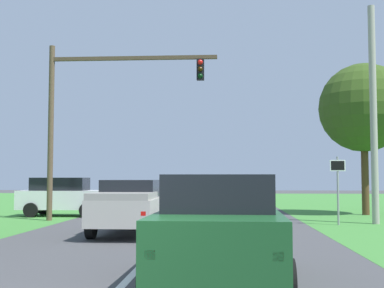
% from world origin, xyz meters
% --- Properties ---
extents(ground_plane, '(120.00, 120.00, 0.00)m').
position_xyz_m(ground_plane, '(0.00, 9.20, 0.00)').
color(ground_plane, '#424244').
extents(red_suv_near, '(2.28, 4.88, 1.90)m').
position_xyz_m(red_suv_near, '(1.68, 3.19, 1.00)').
color(red_suv_near, '#194C23').
rests_on(red_suv_near, ground_plane).
extents(pickup_truck_lead, '(2.19, 5.54, 1.78)m').
position_xyz_m(pickup_truck_lead, '(-1.31, 11.25, 0.93)').
color(pickup_truck_lead, '#B7B2A8').
rests_on(pickup_truck_lead, ground_plane).
extents(traffic_light, '(7.39, 0.40, 7.65)m').
position_xyz_m(traffic_light, '(-3.88, 16.09, 5.04)').
color(traffic_light, brown).
rests_on(traffic_light, ground_plane).
extents(keep_moving_sign, '(0.60, 0.09, 2.68)m').
position_xyz_m(keep_moving_sign, '(6.21, 14.74, 1.71)').
color(keep_moving_sign, gray).
rests_on(keep_moving_sign, ground_plane).
extents(oak_tree_right, '(4.45, 4.45, 7.60)m').
position_xyz_m(oak_tree_right, '(8.78, 20.35, 5.35)').
color(oak_tree_right, '#4C351E').
rests_on(oak_tree_right, ground_plane).
extents(crossing_suv_far, '(4.27, 2.12, 1.85)m').
position_xyz_m(crossing_suv_far, '(-6.01, 18.69, 0.96)').
color(crossing_suv_far, silver).
rests_on(crossing_suv_far, ground_plane).
extents(utility_pole_right, '(0.28, 0.28, 8.90)m').
position_xyz_m(utility_pole_right, '(7.81, 15.31, 4.45)').
color(utility_pole_right, '#9E998E').
rests_on(utility_pole_right, ground_plane).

